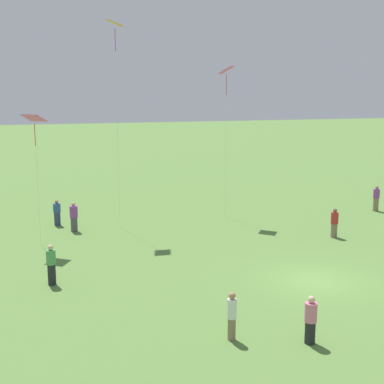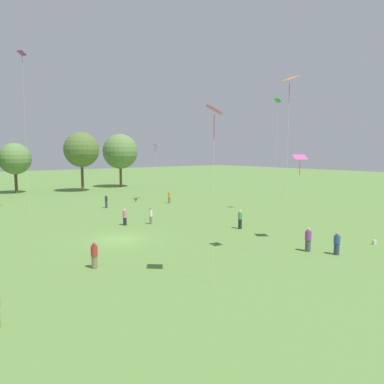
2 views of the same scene
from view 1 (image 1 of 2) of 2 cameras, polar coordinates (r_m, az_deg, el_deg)
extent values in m
plane|color=#5B843D|center=(24.72, 13.02, -9.24)|extent=(240.00, 240.00, 0.00)
cylinder|color=#847056|center=(39.72, 19.01, -1.27)|extent=(0.52, 0.52, 0.92)
cylinder|color=purple|center=(39.57, 19.08, -0.16)|extent=(0.61, 0.61, 0.64)
sphere|color=#A87A56|center=(39.49, 19.12, 0.47)|extent=(0.24, 0.24, 0.24)
cylinder|color=#847056|center=(18.75, 4.25, -14.36)|extent=(0.39, 0.39, 0.78)
cylinder|color=white|center=(18.45, 4.28, -12.31)|extent=(0.46, 0.46, 0.69)
sphere|color=#A87A56|center=(18.28, 4.30, -10.97)|extent=(0.24, 0.24, 0.24)
cylinder|color=#4C4C51|center=(32.92, -12.46, -3.39)|extent=(0.44, 0.44, 0.86)
cylinder|color=purple|center=(32.74, -12.51, -2.07)|extent=(0.51, 0.51, 0.69)
sphere|color=tan|center=(32.64, -12.55, -1.27)|extent=(0.24, 0.24, 0.24)
cylinder|color=#232328|center=(18.89, 12.48, -14.41)|extent=(0.44, 0.44, 0.77)
cylinder|color=pink|center=(18.60, 12.57, -12.42)|extent=(0.52, 0.52, 0.66)
sphere|color=beige|center=(18.43, 12.62, -11.13)|extent=(0.24, 0.24, 0.24)
cylinder|color=#333D5B|center=(34.61, -14.17, -2.79)|extent=(0.55, 0.55, 0.84)
cylinder|color=#2D5193|center=(34.46, -14.22, -1.66)|extent=(0.65, 0.65, 0.55)
sphere|color=#A87A56|center=(34.38, -14.25, -1.01)|extent=(0.24, 0.24, 0.24)
cylinder|color=#847056|center=(31.97, 14.91, -3.98)|extent=(0.50, 0.50, 0.81)
cylinder|color=#B72D2D|center=(31.79, 14.97, -2.70)|extent=(0.59, 0.59, 0.66)
sphere|color=brown|center=(31.70, 15.01, -1.91)|extent=(0.24, 0.24, 0.24)
cylinder|color=#232328|center=(24.31, -14.73, -8.51)|extent=(0.40, 0.40, 0.93)
cylinder|color=#4C9956|center=(24.07, -14.82, -6.74)|extent=(0.47, 0.47, 0.64)
sphere|color=beige|center=(23.94, -14.87, -5.74)|extent=(0.24, 0.24, 0.24)
cube|color=orange|center=(32.62, -8.24, 17.41)|extent=(1.13, 1.17, 0.38)
cylinder|color=purple|center=(32.52, -8.20, 15.77)|extent=(0.04, 0.04, 1.30)
cylinder|color=silver|center=(32.47, -7.95, 6.69)|extent=(0.01, 0.01, 12.18)
cube|color=#E54C99|center=(35.05, 3.70, 12.87)|extent=(1.27, 1.30, 0.49)
cylinder|color=red|center=(35.03, 3.68, 11.33)|extent=(0.04, 0.04, 1.29)
cylinder|color=silver|center=(35.20, 3.60, 5.01)|extent=(0.01, 0.01, 9.64)
cube|color=#E54C99|center=(29.46, -16.50, 7.58)|extent=(1.40, 1.39, 0.41)
cylinder|color=red|center=(29.51, -16.40, 5.86)|extent=(0.04, 0.04, 1.15)
cylinder|color=silver|center=(29.83, -16.14, 0.93)|extent=(0.01, 0.01, 6.92)
camera|label=2|loc=(54.68, 11.04, 9.62)|focal=35.00mm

